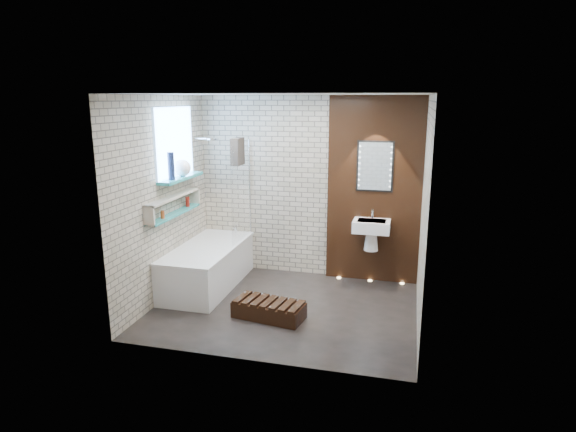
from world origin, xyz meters
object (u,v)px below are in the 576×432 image
(bathtub, at_px, (208,266))
(bath_screen, at_px, (241,191))
(led_mirror, at_px, (375,166))
(washbasin, at_px, (371,230))
(walnut_step, at_px, (269,310))

(bathtub, bearing_deg, bath_screen, 51.10)
(bathtub, distance_m, led_mirror, 2.68)
(bath_screen, bearing_deg, washbasin, 5.78)
(bathtub, bearing_deg, led_mirror, 19.78)
(bath_screen, relative_size, walnut_step, 1.67)
(bathtub, xyz_separation_m, bath_screen, (0.35, 0.44, 0.99))
(washbasin, distance_m, walnut_step, 1.89)
(bath_screen, relative_size, washbasin, 2.41)
(bath_screen, distance_m, walnut_step, 1.85)
(bathtub, xyz_separation_m, washbasin, (2.17, 0.62, 0.50))
(led_mirror, xyz_separation_m, walnut_step, (-1.07, -1.55, -1.56))
(led_mirror, distance_m, walnut_step, 2.44)
(bath_screen, distance_m, washbasin, 1.89)
(bathtub, height_order, washbasin, washbasin)
(bathtub, bearing_deg, walnut_step, -34.65)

